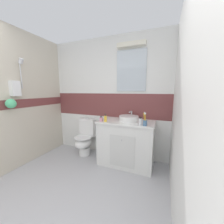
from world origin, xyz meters
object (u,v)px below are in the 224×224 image
at_px(sink_basin, 129,118).
at_px(toothbrush_cup, 145,122).
at_px(toilet, 85,138).
at_px(lotion_bottle_short, 140,121).
at_px(soap_dispenser, 105,119).
at_px(perfume_flask_small, 101,119).

relative_size(sink_basin, toothbrush_cup, 1.82).
bearing_deg(toothbrush_cup, sink_basin, 142.75).
distance_m(toilet, lotion_bottle_short, 1.37).
height_order(sink_basin, lotion_bottle_short, sink_basin).
height_order(sink_basin, toilet, sink_basin).
distance_m(soap_dispenser, lotion_bottle_short, 0.63).
distance_m(sink_basin, toilet, 1.12).
xyz_separation_m(toilet, toothbrush_cup, (1.32, -0.26, 0.54)).
xyz_separation_m(toothbrush_cup, perfume_flask_small, (-0.80, 0.02, -0.01)).
relative_size(sink_basin, perfume_flask_small, 4.27).
height_order(toilet, toothbrush_cup, toothbrush_cup).
height_order(lotion_bottle_short, perfume_flask_small, lotion_bottle_short).
xyz_separation_m(soap_dispenser, lotion_bottle_short, (0.63, 0.01, 0.00)).
xyz_separation_m(toothbrush_cup, soap_dispenser, (-0.71, 0.02, -0.00)).
height_order(toilet, perfume_flask_small, perfume_flask_small).
bearing_deg(sink_basin, perfume_flask_small, -153.45).
xyz_separation_m(sink_basin, toothbrush_cup, (0.33, -0.25, 0.01)).
bearing_deg(lotion_bottle_short, sink_basin, 138.57).
relative_size(toilet, toothbrush_cup, 3.58).
height_order(toothbrush_cup, lotion_bottle_short, toothbrush_cup).
bearing_deg(soap_dispenser, lotion_bottle_short, 0.72).
relative_size(sink_basin, lotion_bottle_short, 3.17).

